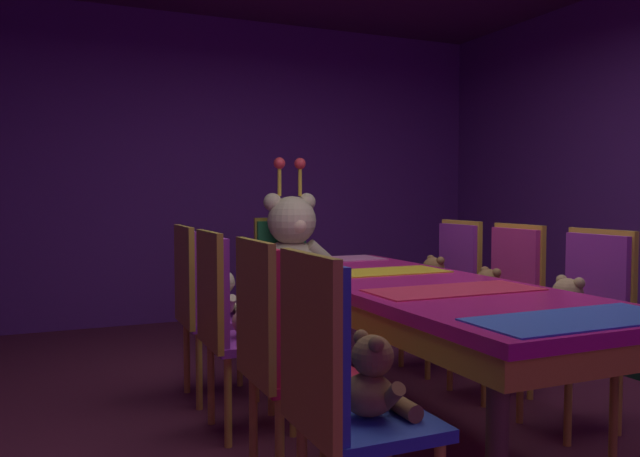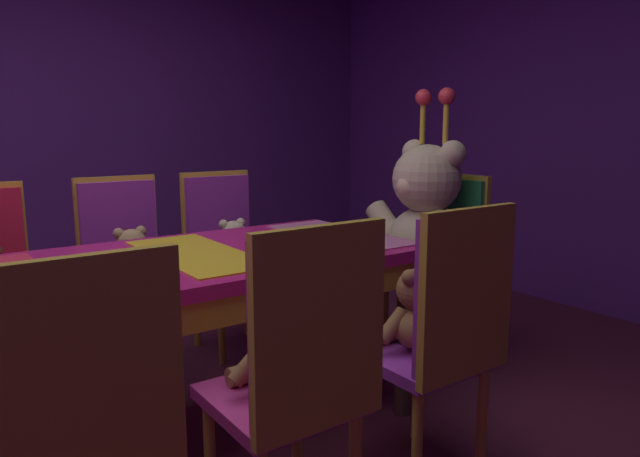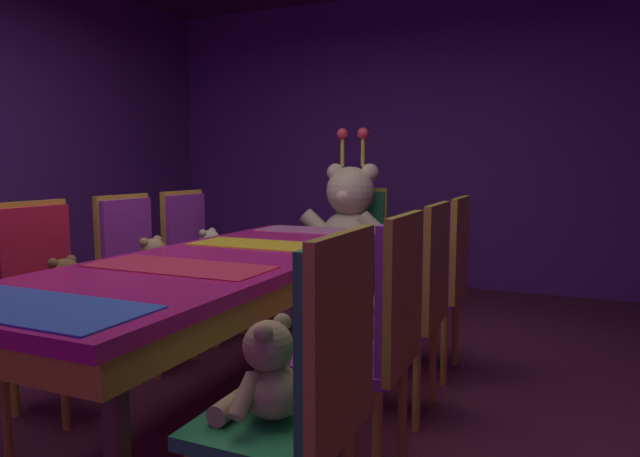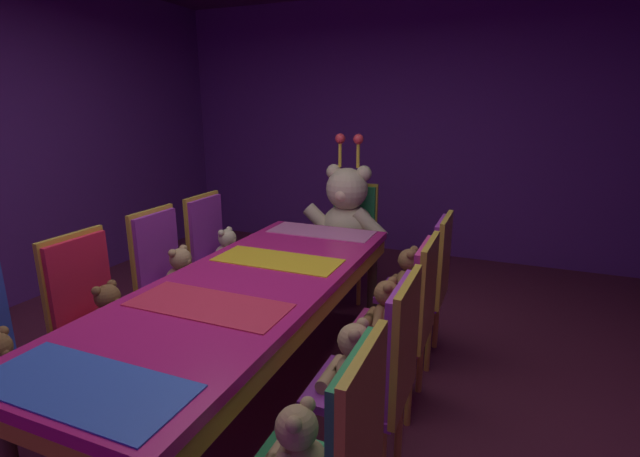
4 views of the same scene
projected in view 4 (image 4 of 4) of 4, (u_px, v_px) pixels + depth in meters
ground_plane at (253, 400)px, 2.67m from camera, size 7.90×7.90×0.00m
wall_back at (394, 128)px, 5.17m from camera, size 5.20×0.12×2.80m
banquet_table at (248, 295)px, 2.50m from camera, size 0.90×2.47×0.75m
chair_left_1 at (90, 303)px, 2.54m from camera, size 0.42×0.41×0.98m
teddy_left_1 at (110, 311)px, 2.49m from camera, size 0.22×0.29×0.27m
chair_left_2 at (165, 267)px, 3.11m from camera, size 0.42×0.41×0.98m
teddy_left_2 at (182, 271)px, 3.06m from camera, size 0.24×0.31×0.29m
chair_left_3 at (213, 244)px, 3.61m from camera, size 0.42×0.41×0.98m
teddy_left_3 at (228, 249)px, 3.56m from camera, size 0.23×0.30×0.28m
chair_right_0 at (338, 457)px, 1.43m from camera, size 0.42×0.41×0.98m
teddy_right_0 at (296, 449)px, 1.48m from camera, size 0.23×0.30×0.28m
chair_right_1 at (386, 364)px, 1.94m from camera, size 0.42×0.41×0.98m
teddy_right_1 at (353, 359)px, 2.00m from camera, size 0.25×0.32×0.30m
chair_right_2 at (412, 309)px, 2.47m from camera, size 0.42×0.41×0.98m
teddy_right_2 at (386, 307)px, 2.53m from camera, size 0.23×0.30×0.28m
chair_right_3 at (431, 274)px, 2.97m from camera, size 0.42×0.41×0.98m
teddy_right_3 at (408, 273)px, 3.03m from camera, size 0.24×0.31×0.30m
throne_chair at (352, 227)px, 4.11m from camera, size 0.41×0.42×0.98m
king_teddy_bear at (346, 213)px, 3.91m from camera, size 0.75×0.58×0.96m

